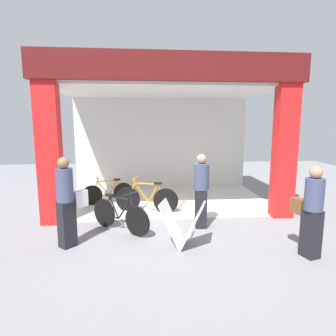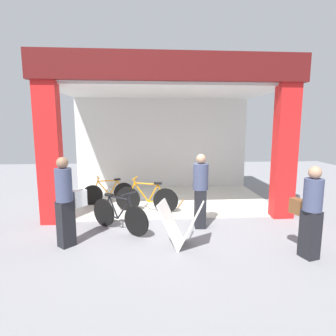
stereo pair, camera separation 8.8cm
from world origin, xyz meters
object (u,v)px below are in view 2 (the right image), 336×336
pedestrian_0 (310,211)px  pedestrian_2 (200,190)px  pedestrian_1 (66,201)px  sandwich_board_sign (181,225)px  bicycle_inside_1 (109,193)px  bicycle_inside_0 (147,198)px  bicycle_parked_0 (119,215)px

pedestrian_0 → pedestrian_2: size_ratio=0.97×
pedestrian_1 → pedestrian_2: pedestrian_1 is taller
pedestrian_0 → sandwich_board_sign: bearing=164.9°
bicycle_inside_1 → pedestrian_0: 5.43m
bicycle_inside_0 → pedestrian_0: pedestrian_0 is taller
bicycle_inside_1 → pedestrian_0: (3.97, -3.66, 0.51)m
bicycle_parked_0 → sandwich_board_sign: bearing=-35.3°
bicycle_inside_0 → pedestrian_1: pedestrian_1 is taller
bicycle_parked_0 → pedestrian_2: 1.89m
bicycle_parked_0 → pedestrian_2: (1.82, 0.11, 0.51)m
bicycle_inside_1 → pedestrian_2: bearing=-41.5°
bicycle_inside_0 → bicycle_parked_0: 1.43m
bicycle_parked_0 → pedestrian_1: bearing=-143.3°
bicycle_inside_1 → pedestrian_1: 2.94m
bicycle_parked_0 → pedestrian_0: pedestrian_0 is taller
bicycle_inside_1 → sandwich_board_sign: sandwich_board_sign is taller
bicycle_inside_0 → pedestrian_2: size_ratio=0.99×
pedestrian_1 → sandwich_board_sign: bearing=-5.4°
bicycle_inside_1 → sandwich_board_sign: size_ratio=1.52×
bicycle_inside_0 → pedestrian_1: bearing=-127.8°
pedestrian_2 → bicycle_inside_1: bearing=138.5°
bicycle_inside_1 → bicycle_parked_0: bearing=-76.7°
bicycle_inside_0 → pedestrian_0: (2.85, -2.78, 0.47)m
pedestrian_1 → bicycle_inside_0: bearing=52.2°
bicycle_parked_0 → pedestrian_1: (-0.92, -0.68, 0.53)m
bicycle_inside_1 → bicycle_parked_0: 2.24m
bicycle_inside_0 → sandwich_board_sign: bearing=-73.5°
bicycle_inside_1 → pedestrian_2: (2.34, -2.07, 0.54)m
bicycle_inside_1 → pedestrian_0: size_ratio=0.89×
bicycle_inside_1 → pedestrian_0: bearing=-42.7°
bicycle_inside_0 → sandwich_board_sign: size_ratio=1.74×
bicycle_parked_0 → pedestrian_1: 1.26m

